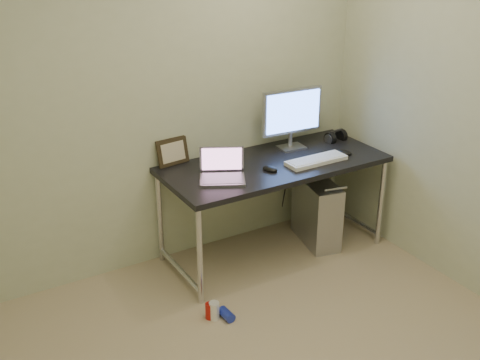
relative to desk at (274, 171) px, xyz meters
name	(u,v)px	position (x,y,z in m)	size (l,w,h in m)	color
wall_back	(141,100)	(-0.86, 0.36, 0.58)	(3.50, 0.02, 2.50)	beige
desk	(274,171)	(0.00, 0.00, 0.00)	(1.66, 0.73, 0.75)	black
tower_computer	(316,211)	(0.39, -0.03, -0.41)	(0.32, 0.53, 0.55)	#A2A3A7
cable_a	(287,181)	(0.34, 0.31, -0.27)	(0.01, 0.01, 0.70)	black
cable_b	(297,182)	(0.43, 0.29, -0.29)	(0.01, 0.01, 0.72)	black
can_red	(210,311)	(-0.82, -0.51, -0.62)	(0.06, 0.06, 0.11)	red
can_white	(214,311)	(-0.80, -0.53, -0.61)	(0.07, 0.07, 0.12)	white
can_blue	(227,314)	(-0.73, -0.57, -0.64)	(0.06, 0.06, 0.12)	#2335C2
laptop	(222,171)	(-0.47, -0.06, 0.13)	(0.39, 0.36, 0.21)	#9F9FA5
monitor	(292,114)	(0.27, 0.18, 0.35)	(0.50, 0.16, 0.47)	#9F9FA5
keyboard	(316,160)	(0.26, -0.16, 0.09)	(0.47, 0.15, 0.03)	white
mouse_right	(345,151)	(0.55, -0.13, 0.10)	(0.07, 0.12, 0.04)	black
mouse_left	(270,168)	(-0.12, -0.12, 0.10)	(0.07, 0.12, 0.04)	black
headphones	(336,137)	(0.68, 0.13, 0.11)	(0.17, 0.11, 0.11)	black
picture_frame	(173,152)	(-0.66, 0.34, 0.17)	(0.25, 0.03, 0.20)	black
webcam	(202,151)	(-0.46, 0.27, 0.16)	(0.05, 0.04, 0.12)	silver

